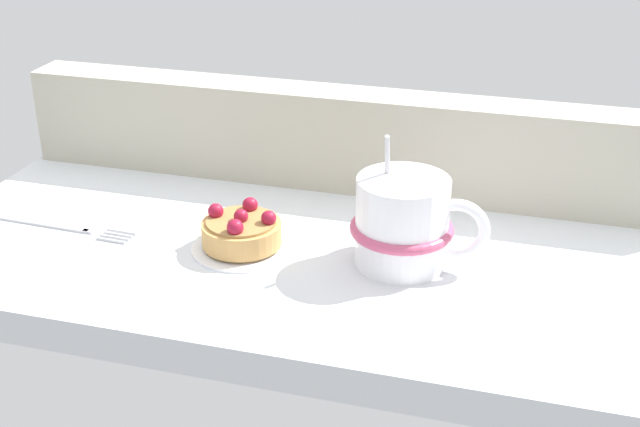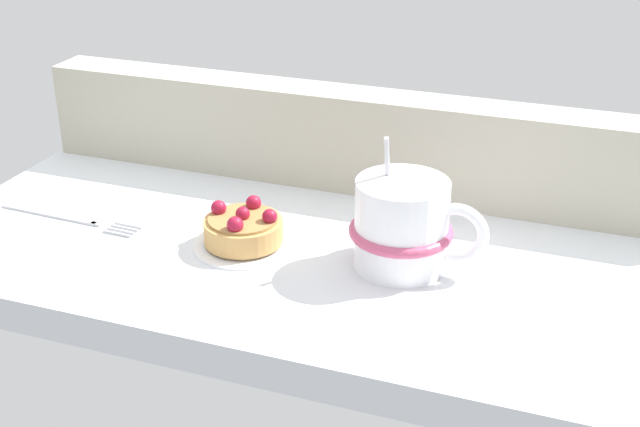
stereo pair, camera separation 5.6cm
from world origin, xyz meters
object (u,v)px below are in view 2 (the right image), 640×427
Objects in this scene: dessert_plate at (244,244)px; raspberry_tart at (243,228)px; coffee_mug at (404,226)px; dessert_fork at (70,218)px.

dessert_plate is 1.86cm from raspberry_tart.
dessert_plate is 0.77× the size of coffee_mug.
raspberry_tart is (0.00, 0.01, 1.86)cm from dessert_plate.
dessert_plate is at bearing -96.70° from raspberry_tart.
dessert_fork is (-21.10, -1.01, -1.86)cm from raspberry_tart.
coffee_mug is at bearing 5.06° from raspberry_tart.
dessert_fork is (-21.10, -0.99, 0.01)cm from dessert_plate.
dessert_plate is 21.12cm from dessert_fork.
dessert_plate is 17.46cm from coffee_mug.
raspberry_tart is 0.46× the size of dessert_fork.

